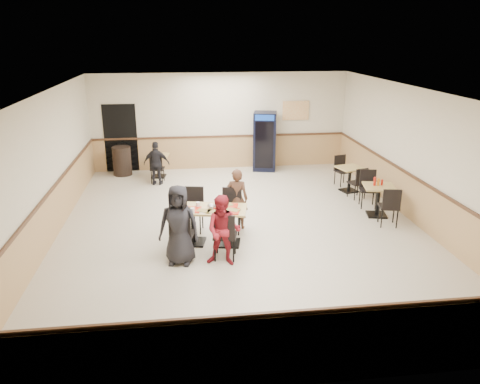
{
  "coord_description": "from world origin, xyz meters",
  "views": [
    {
      "loc": [
        -1.23,
        -9.57,
        4.12
      ],
      "look_at": [
        -0.08,
        -0.5,
        1.02
      ],
      "focal_mm": 35.0,
      "sensor_mm": 36.0,
      "label": 1
    }
  ],
  "objects": [
    {
      "name": "ground",
      "position": [
        0.0,
        0.0,
        0.0
      ],
      "size": [
        10.0,
        10.0,
        0.0
      ],
      "primitive_type": "plane",
      "color": "beige",
      "rests_on": "ground"
    },
    {
      "name": "room_shell",
      "position": [
        1.78,
        2.55,
        0.58
      ],
      "size": [
        10.0,
        10.0,
        10.0
      ],
      "color": "silver",
      "rests_on": "ground"
    },
    {
      "name": "main_table",
      "position": [
        -0.72,
        -0.74,
        0.52
      ],
      "size": [
        1.57,
        1.0,
        0.78
      ],
      "rotation": [
        0.0,
        0.0,
        -0.2
      ],
      "color": "black",
      "rests_on": "ground"
    },
    {
      "name": "main_chairs",
      "position": [
        -0.77,
        -0.73,
        0.49
      ],
      "size": [
        1.6,
        1.92,
        0.98
      ],
      "rotation": [
        0.0,
        0.0,
        -0.2
      ],
      "color": "black",
      "rests_on": "ground"
    },
    {
      "name": "diner_woman_left",
      "position": [
        -1.35,
        -1.51,
        0.77
      ],
      "size": [
        0.84,
        0.64,
        1.53
      ],
      "primitive_type": "imported",
      "rotation": [
        0.0,
        0.0,
        -0.23
      ],
      "color": "black",
      "rests_on": "ground"
    },
    {
      "name": "diner_woman_right",
      "position": [
        -0.54,
        -1.68,
        0.68
      ],
      "size": [
        0.78,
        0.68,
        1.36
      ],
      "primitive_type": "imported",
      "rotation": [
        0.0,
        0.0,
        -0.28
      ],
      "color": "maroon",
      "rests_on": "ground"
    },
    {
      "name": "diner_man_opposite",
      "position": [
        -0.08,
        0.03,
        0.68
      ],
      "size": [
        0.56,
        0.44,
        1.36
      ],
      "primitive_type": "imported",
      "rotation": [
        0.0,
        0.0,
        2.89
      ],
      "color": "#4F3122",
      "rests_on": "ground"
    },
    {
      "name": "lone_diner",
      "position": [
        -1.97,
        3.43,
        0.63
      ],
      "size": [
        0.78,
        0.43,
        1.25
      ],
      "primitive_type": "imported",
      "rotation": [
        0.0,
        0.0,
        2.97
      ],
      "color": "black",
      "rests_on": "ground"
    },
    {
      "name": "tabletop_clutter",
      "position": [
        -0.76,
        -0.8,
        0.8
      ],
      "size": [
        1.29,
        0.71,
        0.12
      ],
      "rotation": [
        0.0,
        0.0,
        -0.2
      ],
      "color": "red",
      "rests_on": "main_table"
    },
    {
      "name": "side_table_near",
      "position": [
        3.31,
        0.32,
        0.49
      ],
      "size": [
        0.82,
        0.82,
        0.74
      ],
      "rotation": [
        0.0,
        0.0,
        -0.21
      ],
      "color": "black",
      "rests_on": "ground"
    },
    {
      "name": "side_table_near_chair_south",
      "position": [
        3.31,
        -0.27,
        0.47
      ],
      "size": [
        0.51,
        0.51,
        0.94
      ],
      "primitive_type": null,
      "rotation": [
        0.0,
        0.0,
        2.93
      ],
      "color": "black",
      "rests_on": "ground"
    },
    {
      "name": "side_table_near_chair_north",
      "position": [
        3.31,
        0.92,
        0.47
      ],
      "size": [
        0.51,
        0.51,
        0.94
      ],
      "primitive_type": null,
      "rotation": [
        0.0,
        0.0,
        -0.21
      ],
      "color": "black",
      "rests_on": "ground"
    },
    {
      "name": "side_table_far",
      "position": [
        3.27,
        2.16,
        0.46
      ],
      "size": [
        0.79,
        0.79,
        0.69
      ],
      "rotation": [
        0.0,
        0.0,
        0.27
      ],
      "color": "black",
      "rests_on": "ground"
    },
    {
      "name": "side_table_far_chair_south",
      "position": [
        3.27,
        1.61,
        0.43
      ],
      "size": [
        0.49,
        0.49,
        0.87
      ],
      "primitive_type": null,
      "rotation": [
        0.0,
        0.0,
        3.41
      ],
      "color": "black",
      "rests_on": "ground"
    },
    {
      "name": "side_table_far_chair_north",
      "position": [
        3.27,
        2.7,
        0.43
      ],
      "size": [
        0.49,
        0.49,
        0.87
      ],
      "primitive_type": null,
      "rotation": [
        0.0,
        0.0,
        0.27
      ],
      "color": "black",
      "rests_on": "ground"
    },
    {
      "name": "condiment_caddy",
      "position": [
        3.28,
        0.37,
        0.83
      ],
      "size": [
        0.23,
        0.06,
        0.2
      ],
      "color": "#B6190D",
      "rests_on": "side_table_near"
    },
    {
      "name": "back_table",
      "position": [
        -1.97,
        4.2,
        0.45
      ],
      "size": [
        0.71,
        0.71,
        0.68
      ],
      "rotation": [
        0.0,
        0.0,
        -0.13
      ],
      "color": "black",
      "rests_on": "ground"
    },
    {
      "name": "back_table_chair_lone",
      "position": [
        -1.97,
        3.66,
        0.43
      ],
      "size": [
        0.45,
        0.45,
        0.86
      ],
      "primitive_type": null,
      "rotation": [
        0.0,
        0.0,
        3.01
      ],
      "color": "black",
      "rests_on": "ground"
    },
    {
      "name": "pepsi_cooler",
      "position": [
        1.35,
        4.59,
        0.92
      ],
      "size": [
        0.83,
        0.83,
        1.83
      ],
      "rotation": [
        0.0,
        0.0,
        -0.23
      ],
      "color": "black",
      "rests_on": "ground"
    },
    {
      "name": "trash_bin",
      "position": [
        -3.06,
        4.55,
        0.44
      ],
      "size": [
        0.56,
        0.56,
        0.88
      ],
      "primitive_type": "cylinder",
      "color": "black",
      "rests_on": "ground"
    }
  ]
}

